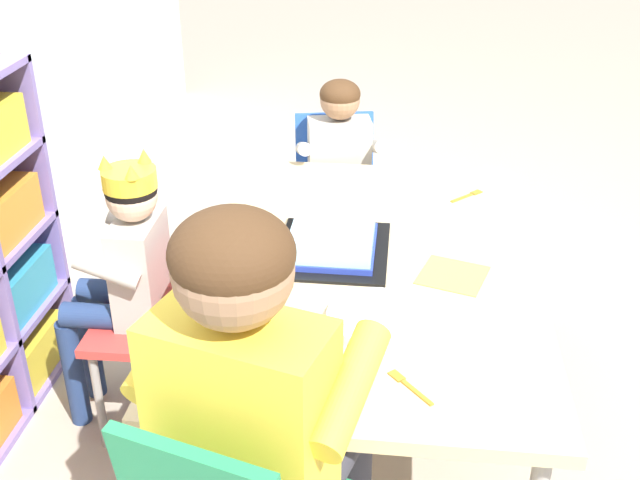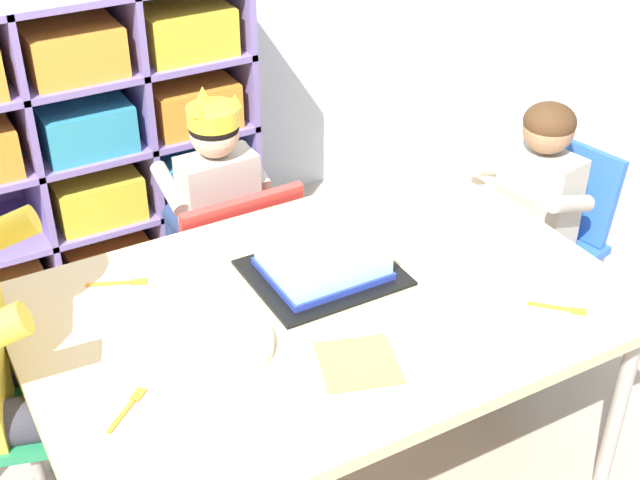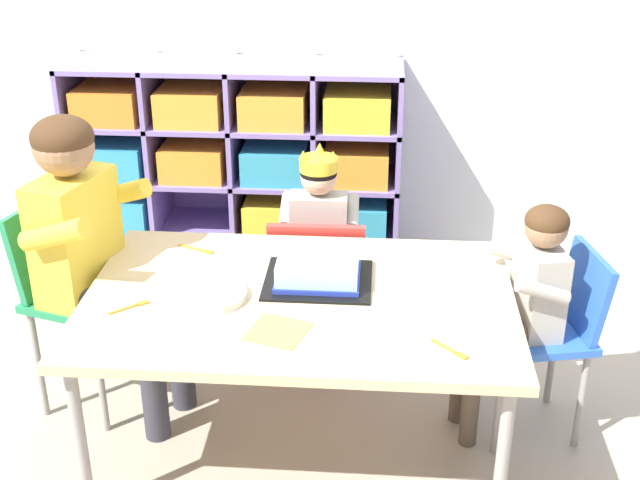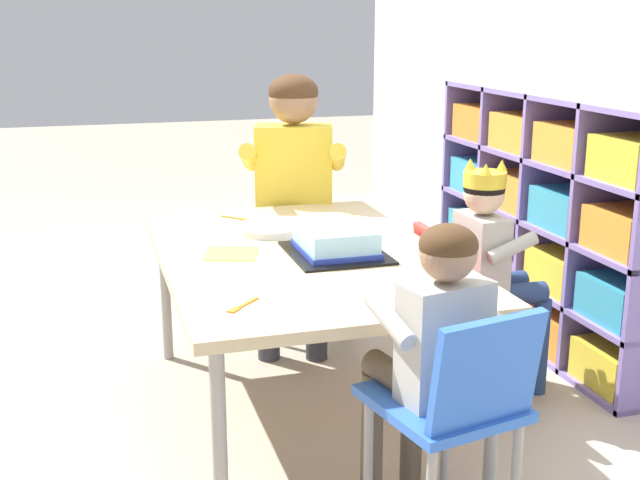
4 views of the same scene
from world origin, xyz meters
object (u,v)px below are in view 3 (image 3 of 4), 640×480
Objects in this scene: guest_at_table_side at (523,293)px; child_with_crown at (319,223)px; classroom_chair_blue at (318,270)px; classroom_chair_adult_side at (69,287)px; adult_helper_seated at (92,238)px; fork_near_cake_tray at (132,307)px; fork_at_table_front_edge at (452,350)px; activity_table at (299,306)px; birthday_cake_on_tray at (318,271)px; fork_beside_plate_stack at (198,250)px; paper_plate_stack at (209,294)px; classroom_chair_guest_side at (550,326)px.

child_with_crown is at bearing -139.06° from guest_at_table_side.
classroom_chair_adult_side is at bearing 23.53° from classroom_chair_blue.
adult_helper_seated is 9.94× the size of fork_near_cake_tray.
fork_near_cake_tray is 0.94m from fork_at_table_front_edge.
activity_table is at bearing 13.26° from fork_at_table_front_edge.
activity_table is at bearing 151.85° from fork_near_cake_tray.
birthday_cake_on_tray is 2.52× the size of fork_beside_plate_stack.
paper_plate_stack is 2.28× the size of fork_at_table_front_edge.
activity_table is 12.33× the size of fork_near_cake_tray.
paper_plate_stack is at bearing -96.67° from classroom_chair_adult_side.
fork_at_table_front_edge is at bearing 113.82° from child_with_crown.
activity_table is 0.58m from classroom_chair_blue.
child_with_crown is 1.27× the size of classroom_chair_guest_side.
birthday_cake_on_tray is (-0.74, -0.06, 0.20)m from classroom_chair_guest_side.
guest_at_table_side is (0.68, -0.52, 0.01)m from child_with_crown.
classroom_chair_blue is 0.51m from fork_beside_plate_stack.
adult_helper_seated is 0.74m from birthday_cake_on_tray.
child_with_crown is 0.57m from birthday_cake_on_tray.
fork_beside_plate_stack is at bearing -146.98° from fork_near_cake_tray.
guest_at_table_side is 6.11× the size of fork_beside_plate_stack.
adult_helper_seated is 0.34m from fork_near_cake_tray.
child_with_crown is 0.86m from guest_at_table_side.
guest_at_table_side reaches higher than activity_table.
birthday_cake_on_tray is 0.54m from fork_at_table_front_edge.
child_with_crown reaches higher than birthday_cake_on_tray.
child_with_crown is (0.01, 0.66, -0.01)m from activity_table.
adult_helper_seated is 1.29× the size of guest_at_table_side.
child_with_crown is 0.53m from fork_beside_plate_stack.
fork_at_table_front_edge is at bearing -94.54° from adult_helper_seated.
birthday_cake_on_tray is at bearing -78.18° from adult_helper_seated.
child_with_crown is at bearing -20.02° from fork_at_table_front_edge.
classroom_chair_adult_side reaches higher than fork_beside_plate_stack.
paper_plate_stack is at bearing -172.58° from activity_table.
fork_near_cake_tray is (-0.50, -0.66, 0.20)m from classroom_chair_blue.
classroom_chair_guest_side is (0.79, 0.15, -0.13)m from activity_table.
classroom_chair_adult_side is at bearing -103.71° from guest_at_table_side.
classroom_chair_adult_side is 1.14× the size of classroom_chair_guest_side.
fork_beside_plate_stack is at bearing -50.61° from adult_helper_seated.
guest_at_table_side is at bearing -90.00° from classroom_chair_guest_side.
classroom_chair_blue is 0.89m from classroom_chair_adult_side.
adult_helper_seated is (-0.69, -0.50, 0.15)m from child_with_crown.
fork_beside_plate_stack is (0.42, 0.10, 0.11)m from classroom_chair_adult_side.
classroom_chair_blue is at bearing 64.39° from paper_plate_stack.
paper_plate_stack is (-0.27, -0.04, 0.05)m from activity_table.
classroom_chair_adult_side is (-0.81, -0.47, -0.06)m from child_with_crown.
adult_helper_seated is 1.21m from fork_at_table_front_edge.
fork_beside_plate_stack is (-0.38, -0.27, 0.20)m from classroom_chair_blue.
birthday_cake_on_tray is at bearing 160.22° from fork_near_cake_tray.
child_with_crown is at bearing 67.86° from paper_plate_stack.
classroom_chair_guest_side is at bearing 10.12° from paper_plate_stack.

